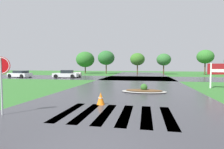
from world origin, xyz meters
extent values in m
cube|color=#35353A|center=(0.00, 10.00, 0.00)|extent=(11.25, 80.00, 0.01)
cube|color=#35353A|center=(0.00, 25.59, 0.00)|extent=(90.00, 10.12, 0.01)
cube|color=white|center=(-2.25, 3.75, 0.00)|extent=(0.45, 3.45, 0.01)
cube|color=white|center=(-1.35, 3.75, 0.00)|extent=(0.45, 3.45, 0.01)
cube|color=white|center=(-0.45, 3.75, 0.00)|extent=(0.45, 3.45, 0.01)
cube|color=white|center=(0.45, 3.75, 0.00)|extent=(0.45, 3.45, 0.01)
cube|color=white|center=(1.35, 3.75, 0.00)|extent=(0.45, 3.45, 0.01)
cube|color=white|center=(2.25, 3.75, 0.00)|extent=(0.45, 3.45, 0.01)
cylinder|color=#B2B5BA|center=(-4.84, 2.67, 1.24)|extent=(0.08, 0.08, 2.48)
cylinder|color=red|center=(-4.84, 2.67, 2.16)|extent=(0.72, 0.29, 0.76)
torus|color=white|center=(-4.84, 2.67, 2.16)|extent=(0.70, 0.29, 0.73)
cube|color=white|center=(7.33, 14.07, 1.19)|extent=(0.13, 0.13, 2.38)
cube|color=maroon|center=(8.35, 13.97, 1.82)|extent=(2.61, 0.35, 1.01)
cube|color=white|center=(8.35, 13.97, 1.67)|extent=(1.99, 0.29, 0.28)
ellipsoid|color=#9E9B93|center=(1.19, 10.42, 0.06)|extent=(3.56, 1.81, 0.12)
ellipsoid|color=brown|center=(1.19, 10.42, 0.15)|extent=(2.92, 1.49, 0.10)
sphere|color=#2D6023|center=(1.19, 10.42, 0.40)|extent=(0.56, 0.56, 0.56)
cube|color=silver|center=(-12.21, 24.22, 0.48)|extent=(4.37, 2.30, 0.63)
cube|color=#1E232B|center=(-11.97, 24.25, 1.06)|extent=(1.99, 1.77, 0.53)
cylinder|color=black|center=(-13.50, 23.12, 0.32)|extent=(0.66, 0.30, 0.64)
cylinder|color=black|center=(-13.74, 24.93, 0.32)|extent=(0.66, 0.30, 0.64)
cylinder|color=black|center=(-10.68, 23.50, 0.32)|extent=(0.66, 0.30, 0.64)
cylinder|color=black|center=(-10.93, 25.31, 0.32)|extent=(0.66, 0.30, 0.64)
cube|color=silver|center=(-20.55, 23.44, 0.48)|extent=(4.18, 2.35, 0.61)
cube|color=#1E232B|center=(-20.33, 23.41, 0.99)|extent=(2.25, 1.87, 0.42)
cylinder|color=black|center=(-22.01, 22.68, 0.32)|extent=(0.66, 0.31, 0.64)
cylinder|color=black|center=(-21.75, 24.57, 0.32)|extent=(0.66, 0.31, 0.64)
cylinder|color=black|center=(-19.34, 22.31, 0.32)|extent=(0.66, 0.31, 0.64)
cylinder|color=black|center=(-19.08, 24.20, 0.32)|extent=(0.66, 0.31, 0.64)
cylinder|color=#9E9B93|center=(-10.73, 25.82, 0.46)|extent=(1.46, 1.11, 0.91)
cone|color=orange|center=(-1.12, 5.43, 0.34)|extent=(0.44, 0.44, 0.69)
torus|color=white|center=(-1.12, 5.43, 0.38)|extent=(0.27, 0.27, 0.04)
cube|color=orange|center=(-1.12, 5.43, 0.01)|extent=(0.36, 0.36, 0.03)
cylinder|color=#4C3823|center=(-14.24, 39.97, 1.00)|extent=(0.28, 0.28, 2.00)
ellipsoid|color=#2B6826|center=(-14.24, 39.97, 3.67)|extent=(4.79, 4.79, 4.07)
cylinder|color=#4C3823|center=(-8.55, 39.70, 1.27)|extent=(0.28, 0.28, 2.54)
ellipsoid|color=#275F2A|center=(-8.55, 39.70, 4.03)|extent=(4.26, 4.26, 3.62)
cylinder|color=#4C3823|center=(-0.63, 38.67, 1.19)|extent=(0.28, 0.28, 2.38)
ellipsoid|color=#346822|center=(-0.63, 38.67, 3.60)|extent=(3.50, 3.50, 2.97)
cylinder|color=#4C3823|center=(5.51, 39.23, 1.16)|extent=(0.28, 0.28, 2.33)
ellipsoid|color=#2E662D|center=(5.51, 39.23, 3.50)|extent=(3.33, 3.33, 2.83)
cylinder|color=#4C3823|center=(14.48, 38.89, 1.41)|extent=(0.28, 0.28, 2.82)
ellipsoid|color=#2E6E28|center=(14.48, 38.89, 4.08)|extent=(3.62, 3.62, 3.08)
camera|label=1|loc=(1.29, -3.85, 2.18)|focal=28.09mm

